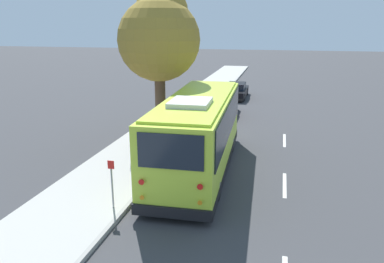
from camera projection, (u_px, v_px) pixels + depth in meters
name	position (u px, v px, depth m)	size (l,w,h in m)	color
ground_plane	(207.00, 162.00, 16.92)	(160.00, 160.00, 0.00)	#3D3D3F
sidewalk_slab	(134.00, 155.00, 17.69)	(80.00, 3.36, 0.15)	#B2AFA8
curb_strip	(169.00, 158.00, 17.30)	(80.00, 0.14, 0.15)	#9D9A94
shuttle_bus	(198.00, 130.00, 15.51)	(9.49, 3.08, 3.37)	#BCDB38
parked_sedan_maroon	(223.00, 106.00, 25.57)	(4.28, 1.76, 1.32)	maroon
parked_sedan_black	(236.00, 91.00, 31.75)	(4.62, 1.75, 1.28)	black
street_tree	(159.00, 35.00, 18.78)	(4.16, 4.16, 7.83)	brown
sign_post_near	(112.00, 184.00, 12.23)	(0.06, 0.22, 1.65)	gray
sign_post_far	(134.00, 167.00, 14.09)	(0.06, 0.06, 1.38)	gray
fire_hydrant	(195.00, 114.00, 23.63)	(0.22, 0.22, 0.81)	red
lane_stripe_mid	(285.00, 185.00, 14.56)	(2.40, 0.14, 0.01)	silver
lane_stripe_ahead	(284.00, 140.00, 20.17)	(2.40, 0.14, 0.01)	silver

